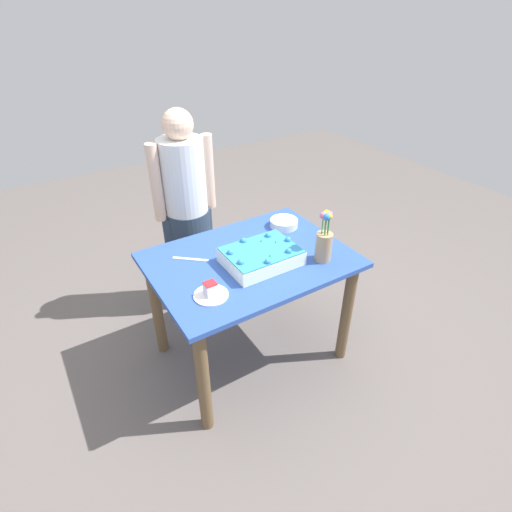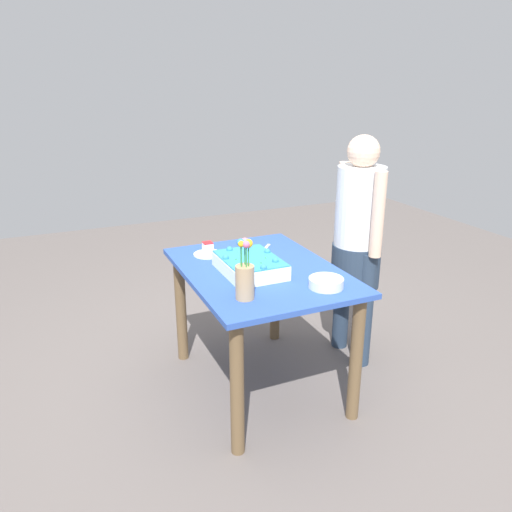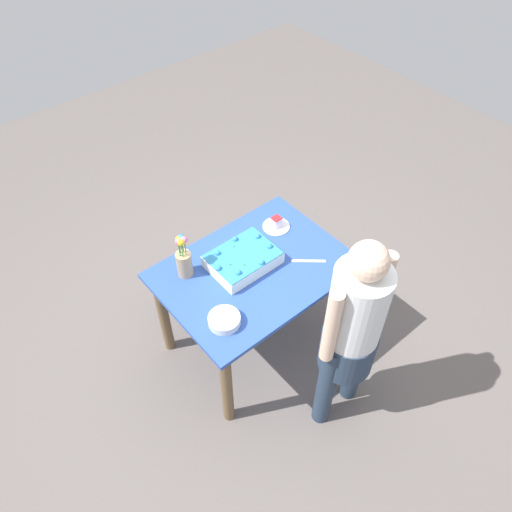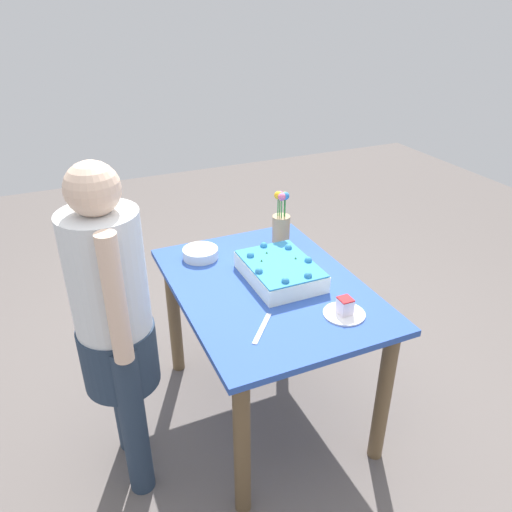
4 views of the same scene
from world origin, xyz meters
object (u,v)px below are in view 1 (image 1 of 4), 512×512
(flower_vase, at_px, (324,242))
(person_standing, at_px, (186,203))
(cake_knife, at_px, (191,259))
(sheet_cake, at_px, (261,256))
(fruit_bowl, at_px, (284,223))
(serving_plate_with_slice, at_px, (211,292))

(flower_vase, distance_m, person_standing, 1.05)
(cake_knife, bearing_deg, sheet_cake, -175.68)
(cake_knife, distance_m, flower_vase, 0.77)
(cake_knife, height_order, fruit_bowl, fruit_bowl)
(fruit_bowl, xyz_separation_m, person_standing, (-0.47, 0.52, 0.05))
(person_standing, bearing_deg, fruit_bowl, 42.22)
(cake_knife, relative_size, fruit_bowl, 1.18)
(flower_vase, relative_size, fruit_bowl, 1.70)
(person_standing, bearing_deg, flower_vase, 24.04)
(serving_plate_with_slice, relative_size, cake_knife, 0.84)
(cake_knife, distance_m, person_standing, 0.60)
(fruit_bowl, bearing_deg, person_standing, 132.22)
(sheet_cake, relative_size, fruit_bowl, 2.27)
(serving_plate_with_slice, relative_size, person_standing, 0.12)
(sheet_cake, distance_m, fruit_bowl, 0.45)
(serving_plate_with_slice, xyz_separation_m, person_standing, (0.27, 0.92, 0.06))
(flower_vase, distance_m, fruit_bowl, 0.45)
(cake_knife, xyz_separation_m, person_standing, (0.22, 0.55, 0.08))
(flower_vase, height_order, person_standing, person_standing)
(flower_vase, bearing_deg, serving_plate_with_slice, 176.49)
(cake_knife, xyz_separation_m, fruit_bowl, (0.69, 0.04, 0.02))
(sheet_cake, distance_m, serving_plate_with_slice, 0.40)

